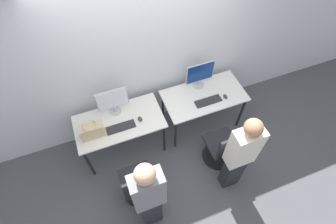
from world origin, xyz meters
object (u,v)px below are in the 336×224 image
Objects in this scene: keyboard_left at (121,127)px; mouse_right at (225,97)px; person_left at (149,196)px; office_chair_right at (223,148)px; mouse_left at (140,119)px; monitor_right at (200,74)px; person_right at (240,155)px; monitor_left at (113,101)px; keyboard_right at (208,101)px; handbag at (92,131)px; office_chair_left at (138,185)px.

mouse_right is at bearing -1.40° from keyboard_left.
person_left is 1.83× the size of office_chair_right.
mouse_left is 1.11m from monitor_right.
person_left is at bearing -175.93° from person_right.
keyboard_right is (1.33, -0.32, -0.24)m from monitor_left.
person_right reaches higher than keyboard_left.
handbag is (-1.71, -0.31, -0.13)m from monitor_right.
keyboard_right is at bearing -2.83° from mouse_left.
handbag is (-0.37, -0.29, -0.13)m from monitor_left.
person_left is at bearing -132.27° from monitor_right.
office_chair_left is at bearing -111.66° from mouse_left.
monitor_left is at bearing 92.00° from person_left.
person_left is at bearing -87.45° from keyboard_left.
person_right reaches higher than mouse_right.
person_left reaches higher than office_chair_left.
office_chair_right is at bearing -25.77° from keyboard_left.
person_right reaches higher than office_chair_right.
monitor_right is at bearing 10.29° from handbag.
mouse_left is at bearing -42.87° from monitor_left.
person_left is at bearing -102.13° from mouse_left.
office_chair_left is 0.55× the size of person_left.
monitor_right is at bearing 47.73° from person_left.
monitor_left is at bearing 89.44° from office_chair_left.
person_right reaches higher than office_chair_left.
office_chair_left is 1.33m from office_chair_right.
person_left is at bearing -160.36° from office_chair_right.
mouse_left is 1.29m from office_chair_right.
monitor_left is 1.39m from person_left.
monitor_left reaches higher than office_chair_left.
keyboard_right is at bearing -13.51° from monitor_left.
monitor_right is at bearing 89.24° from office_chair_right.
monitor_left reaches higher than keyboard_left.
monitor_left is at bearing 144.68° from office_chair_right.
person_right reaches higher than mouse_left.
handbag is (-0.37, 0.01, 0.11)m from keyboard_left.
office_chair_left reaches higher than mouse_left.
handbag is at bearing -178.49° from mouse_left.
office_chair_left is 1.80m from mouse_right.
office_chair_right is (-0.01, -0.96, -0.63)m from monitor_right.
mouse_left reaches higher than keyboard_right.
handbag reaches higher than office_chair_left.
mouse_left is 1.43m from person_right.
keyboard_left is at bearing -166.43° from monitor_right.
keyboard_right is at bearing -0.96° from keyboard_left.
person_left is 1.67m from keyboard_right.
office_chair_right is at bearing -35.32° from monitor_left.
office_chair_left is 0.96m from handbag.
keyboard_left is 0.45× the size of office_chair_right.
person_right is (-0.04, -0.37, 0.51)m from office_chair_right.
mouse_left is at bearing 133.66° from person_right.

